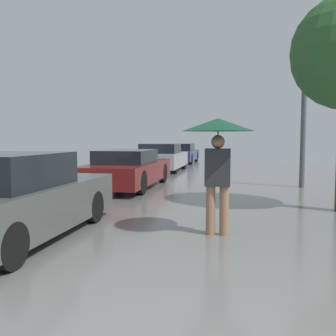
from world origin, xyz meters
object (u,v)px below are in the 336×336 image
(pedestrian, at_px, (218,140))
(parked_car_third, at_px, (161,158))
(parked_car_farthest, at_px, (181,154))
(street_lamp, at_px, (304,116))
(parked_car_nearest, at_px, (10,200))
(parked_car_second, at_px, (128,169))

(pedestrian, distance_m, parked_car_third, 11.53)
(parked_car_farthest, xyz_separation_m, street_lamp, (5.43, -10.53, 1.60))
(pedestrian, bearing_deg, parked_car_nearest, -164.54)
(pedestrian, height_order, street_lamp, street_lamp)
(parked_car_second, height_order, street_lamp, street_lamp)
(parked_car_second, xyz_separation_m, parked_car_farthest, (-0.20, 11.54, -0.00))
(pedestrian, relative_size, parked_car_farthest, 0.41)
(pedestrian, relative_size, street_lamp, 0.48)
(parked_car_third, height_order, parked_car_farthest, parked_car_third)
(pedestrian, height_order, parked_car_third, pedestrian)
(parked_car_second, bearing_deg, pedestrian, -59.52)
(parked_car_nearest, relative_size, parked_car_farthest, 0.91)
(parked_car_nearest, distance_m, parked_car_second, 6.00)
(parked_car_third, bearing_deg, parked_car_farthest, 89.74)
(parked_car_second, distance_m, street_lamp, 5.56)
(pedestrian, distance_m, parked_car_nearest, 3.27)
(street_lamp, bearing_deg, parked_car_farthest, 117.28)
(pedestrian, xyz_separation_m, street_lamp, (2.19, 6.17, 0.68))
(parked_car_third, relative_size, street_lamp, 1.04)
(parked_car_third, bearing_deg, parked_car_nearest, -88.88)
(pedestrian, xyz_separation_m, parked_car_second, (-3.04, 5.16, -0.92))
(street_lamp, bearing_deg, parked_car_second, -169.08)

